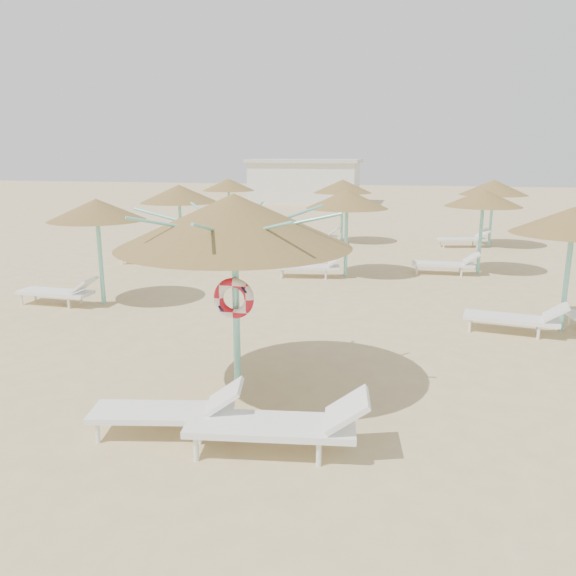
# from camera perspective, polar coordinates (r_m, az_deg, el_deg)

# --- Properties ---
(ground) EXTENTS (120.00, 120.00, 0.00)m
(ground) POSITION_cam_1_polar(r_m,az_deg,el_deg) (8.95, -4.04, -11.15)
(ground) COLOR tan
(ground) RESTS_ON ground
(main_palapa) EXTENTS (3.53, 3.53, 3.16)m
(main_palapa) POSITION_cam_1_polar(r_m,az_deg,el_deg) (8.39, -5.50, 6.77)
(main_palapa) COLOR #7BD6CA
(main_palapa) RESTS_ON ground
(lounger_main_a) EXTENTS (2.13, 1.01, 0.74)m
(lounger_main_a) POSITION_cam_1_polar(r_m,az_deg,el_deg) (7.91, -11.70, -12.06)
(lounger_main_a) COLOR white
(lounger_main_a) RESTS_ON ground
(lounger_main_b) EXTENTS (2.38, 1.00, 0.84)m
(lounger_main_b) POSITION_cam_1_polar(r_m,az_deg,el_deg) (7.31, -0.52, -13.62)
(lounger_main_b) COLOR white
(lounger_main_b) RESTS_ON ground
(palapa_field) EXTENTS (15.56, 14.03, 2.69)m
(palapa_field) POSITION_cam_1_polar(r_m,az_deg,el_deg) (18.94, 5.63, 9.16)
(palapa_field) COLOR #7BD6CA
(palapa_field) RESTS_ON ground
(service_hut) EXTENTS (8.40, 4.40, 3.25)m
(service_hut) POSITION_cam_1_polar(r_m,az_deg,el_deg) (43.64, 1.71, 10.83)
(service_hut) COLOR silver
(service_hut) RESTS_ON ground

